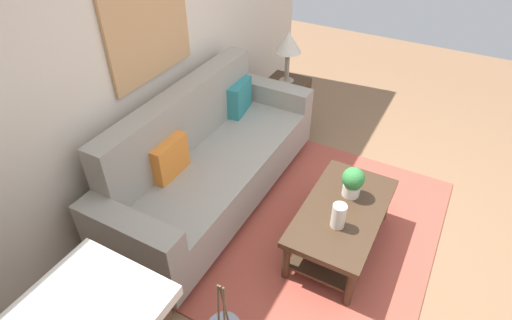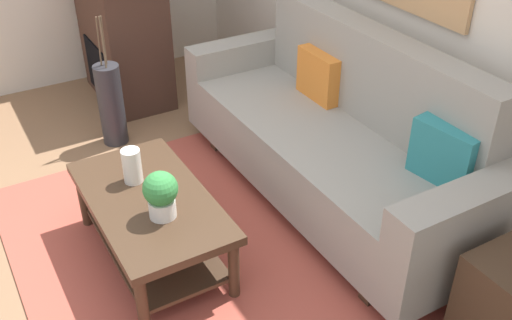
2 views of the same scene
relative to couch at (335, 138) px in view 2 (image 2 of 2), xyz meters
name	(u,v)px [view 2 (image 2 of 2)]	position (x,y,z in m)	size (l,w,h in m)	color
ground_plane	(122,279)	(0.07, -1.47, -0.43)	(9.35, 9.35, 0.00)	#8C6647
area_rug	(203,248)	(0.07, -0.97, -0.43)	(2.42, 2.02, 0.01)	#B24C3D
couch	(335,138)	(0.00, 0.00, 0.00)	(2.36, 0.84, 1.08)	gray
throw_pillow_orange	(319,75)	(-0.37, 0.12, 0.25)	(0.36, 0.12, 0.32)	orange
throw_pillow_teal	(444,154)	(0.74, 0.12, 0.25)	(0.36, 0.12, 0.32)	teal
coffee_table	(151,214)	(0.00, -1.24, -0.12)	(1.10, 0.60, 0.43)	#422D1E
tabletop_vase	(132,166)	(-0.19, -1.26, 0.10)	(0.11, 0.11, 0.20)	white
potted_plant_tabletop	(161,194)	(0.19, -1.23, 0.14)	(0.18, 0.18, 0.26)	white
fireplace	(123,31)	(-2.06, -0.65, 0.15)	(1.02, 0.58, 1.16)	#472D23
floor_vase	(111,105)	(-1.37, -1.01, -0.12)	(0.19, 0.19, 0.62)	#2D2D33
floor_vase_branch_a	(103,43)	(-1.35, -1.01, 0.37)	(0.01, 0.01, 0.36)	brown
floor_vase_branch_b	(104,41)	(-1.38, -0.99, 0.37)	(0.01, 0.01, 0.36)	brown
floor_vase_branch_c	(99,42)	(-1.38, -1.03, 0.37)	(0.01, 0.01, 0.36)	brown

